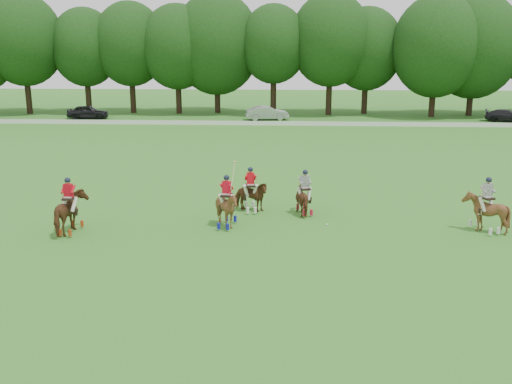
# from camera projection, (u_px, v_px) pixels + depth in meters

# --- Properties ---
(ground) EXTENTS (180.00, 180.00, 0.00)m
(ground) POSITION_uv_depth(u_px,v_px,m) (239.00, 252.00, 22.57)
(ground) COLOR #2E6B1E
(ground) RESTS_ON ground
(tree_line) EXTENTS (117.98, 14.32, 14.75)m
(tree_line) POSITION_uv_depth(u_px,v_px,m) (276.00, 44.00, 67.02)
(tree_line) COLOR black
(tree_line) RESTS_ON ground
(boundary_rail) EXTENTS (120.00, 0.10, 0.44)m
(boundary_rail) POSITION_uv_depth(u_px,v_px,m) (271.00, 123.00, 59.29)
(boundary_rail) COLOR white
(boundary_rail) RESTS_ON ground
(car_left) EXTENTS (4.70, 2.29, 1.55)m
(car_left) POSITION_uv_depth(u_px,v_px,m) (88.00, 112.00, 64.68)
(car_left) COLOR black
(car_left) RESTS_ON ground
(car_mid) EXTENTS (4.92, 2.41, 1.55)m
(car_mid) POSITION_uv_depth(u_px,v_px,m) (267.00, 113.00, 63.53)
(car_mid) COLOR #A8A7AD
(car_mid) RESTS_ON ground
(car_right) EXTENTS (4.88, 3.08, 1.32)m
(car_right) POSITION_uv_depth(u_px,v_px,m) (507.00, 116.00, 62.09)
(car_right) COLOR black
(car_right) RESTS_ON ground
(polo_red_a) EXTENTS (1.33, 2.16, 2.48)m
(polo_red_a) POSITION_uv_depth(u_px,v_px,m) (70.00, 213.00, 24.70)
(polo_red_a) COLOR #4C2C14
(polo_red_a) RESTS_ON ground
(polo_red_b) EXTENTS (1.69, 1.51, 2.24)m
(polo_red_b) POSITION_uv_depth(u_px,v_px,m) (250.00, 196.00, 27.96)
(polo_red_b) COLOR #4C2C14
(polo_red_b) RESTS_ON ground
(polo_red_c) EXTENTS (1.63, 1.77, 2.94)m
(polo_red_c) POSITION_uv_depth(u_px,v_px,m) (227.00, 208.00, 25.51)
(polo_red_c) COLOR #4C2C14
(polo_red_c) RESTS_ON ground
(polo_stripe_a) EXTENTS (1.25, 1.90, 2.20)m
(polo_stripe_a) POSITION_uv_depth(u_px,v_px,m) (305.00, 198.00, 27.54)
(polo_stripe_a) COLOR #4C2C14
(polo_stripe_a) RESTS_ON ground
(polo_stripe_b) EXTENTS (1.92, 2.02, 2.45)m
(polo_stripe_b) POSITION_uv_depth(u_px,v_px,m) (486.00, 212.00, 24.87)
(polo_stripe_b) COLOR #4C2C14
(polo_stripe_b) RESTS_ON ground
(polo_ball) EXTENTS (0.09, 0.09, 0.09)m
(polo_ball) POSITION_uv_depth(u_px,v_px,m) (327.00, 225.00, 25.92)
(polo_ball) COLOR white
(polo_ball) RESTS_ON ground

